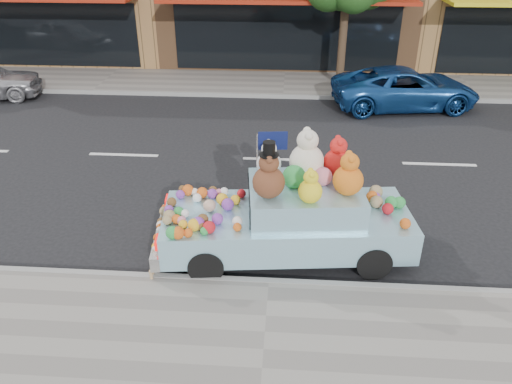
{
  "coord_description": "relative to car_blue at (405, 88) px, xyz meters",
  "views": [
    {
      "loc": [
        0.25,
        -11.5,
        5.31
      ],
      "look_at": [
        -0.28,
        -4.05,
        1.25
      ],
      "focal_mm": 35.0,
      "sensor_mm": 36.0,
      "label": 1
    }
  ],
  "objects": [
    {
      "name": "near_kerb",
      "position": [
        -3.89,
        -9.32,
        -0.57
      ],
      "size": [
        60.0,
        0.12,
        0.13
      ],
      "primitive_type": "cube",
      "color": "gray",
      "rests_on": "ground"
    },
    {
      "name": "car_blue",
      "position": [
        0.0,
        0.0,
        0.0
      ],
      "size": [
        4.85,
        2.77,
        1.27
      ],
      "primitive_type": "imported",
      "rotation": [
        0.0,
        0.0,
        1.72
      ],
      "color": "#1B4E99",
      "rests_on": "ground"
    },
    {
      "name": "near_sidewalk",
      "position": [
        -3.89,
        -10.82,
        -0.58
      ],
      "size": [
        60.0,
        3.0,
        0.12
      ],
      "primitive_type": "cube",
      "color": "gray",
      "rests_on": "ground"
    },
    {
      "name": "ground",
      "position": [
        -3.89,
        -4.32,
        -0.64
      ],
      "size": [
        120.0,
        120.0,
        0.0
      ],
      "primitive_type": "plane",
      "color": "black",
      "rests_on": "ground"
    },
    {
      "name": "far_sidewalk",
      "position": [
        -3.89,
        2.18,
        -0.58
      ],
      "size": [
        60.0,
        3.0,
        0.12
      ],
      "primitive_type": "cube",
      "color": "gray",
      "rests_on": "ground"
    },
    {
      "name": "far_kerb",
      "position": [
        -3.89,
        0.68,
        -0.57
      ],
      "size": [
        60.0,
        0.12,
        0.13
      ],
      "primitive_type": "cube",
      "color": "gray",
      "rests_on": "ground"
    },
    {
      "name": "art_car",
      "position": [
        -3.59,
        -8.3,
        0.18
      ],
      "size": [
        4.64,
        2.21,
        2.32
      ],
      "rotation": [
        0.0,
        0.0,
        0.11
      ],
      "color": "black",
      "rests_on": "ground"
    }
  ]
}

